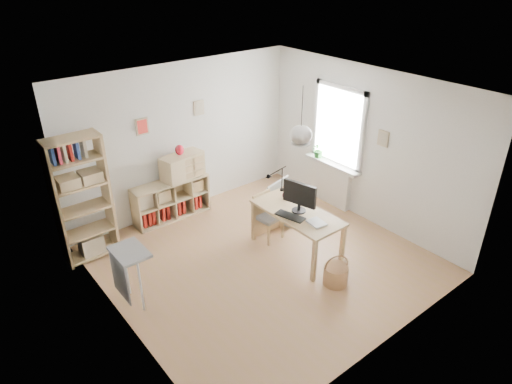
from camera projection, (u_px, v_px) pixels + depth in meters
ground at (263, 260)px, 7.16m from camera, size 4.50×4.50×0.00m
room_shell at (301, 135)px, 6.42m from camera, size 4.50×4.50×4.50m
window_unit at (339, 126)px, 8.08m from camera, size 0.07×1.16×1.46m
radiator at (333, 184)px, 8.59m from camera, size 0.10×0.80×0.80m
windowsill at (332, 164)px, 8.36m from camera, size 0.22×1.20×0.06m
desk at (297, 217)px, 7.05m from camera, size 0.70×1.50×0.75m
cube_shelf at (169, 202)px, 8.19m from camera, size 1.40×0.38×0.72m
tall_bookshelf at (81, 195)px, 6.77m from camera, size 0.80×0.38×2.00m
side_table at (126, 264)px, 5.96m from camera, size 0.40×0.55×0.85m
chair at (266, 213)px, 7.54m from camera, size 0.42×0.42×0.79m
wicker_basket at (336, 274)px, 6.58m from camera, size 0.36×0.36×0.49m
storage_chest at (288, 206)px, 8.24m from camera, size 0.76×0.82×0.66m
monitor at (300, 196)px, 6.89m from camera, size 0.22×0.55×0.48m
keyboard at (290, 216)px, 6.86m from camera, size 0.28×0.49×0.02m
task_lamp at (275, 179)px, 7.32m from camera, size 0.42×0.16×0.45m
yarn_ball at (286, 195)px, 7.33m from camera, size 0.13×0.13×0.13m
paper_tray at (317, 223)px, 6.69m from camera, size 0.24×0.28×0.03m
drawer_chest at (182, 166)px, 8.03m from camera, size 0.82×0.48×0.44m
red_vase at (180, 150)px, 7.87m from camera, size 0.16×0.16×0.19m
potted_plant at (319, 150)px, 8.51m from camera, size 0.34×0.32×0.30m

